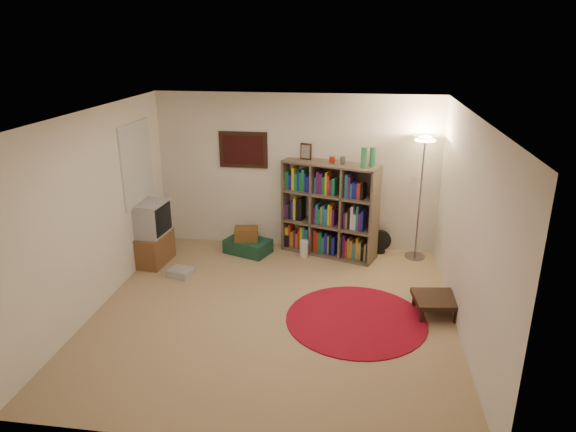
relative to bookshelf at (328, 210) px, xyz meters
name	(u,v)px	position (x,y,z in m)	size (l,w,h in m)	color
room	(269,218)	(-0.60, -1.94, 0.54)	(4.54, 4.54, 2.54)	tan
bookshelf	(328,210)	(0.00, 0.00, 0.00)	(1.55, 0.89, 1.80)	brown
floor_lamp	(424,158)	(1.39, 0.02, 0.89)	(0.45, 0.45, 1.94)	gray
floor_fan	(380,242)	(0.84, 0.12, -0.53)	(0.34, 0.20, 0.38)	black
tv_stand	(151,234)	(-2.65, -0.74, -0.25)	(0.53, 0.71, 0.98)	brown
dvd_box	(181,272)	(-2.06, -1.14, -0.67)	(0.38, 0.34, 0.11)	#A7A6AB
suitcase	(248,246)	(-1.27, -0.17, -0.61)	(0.80, 0.66, 0.22)	#153B2B
wicker_basket	(246,234)	(-1.29, -0.18, -0.40)	(0.41, 0.32, 0.21)	#5A3816
duffel_bag	(294,239)	(-0.58, 0.22, -0.61)	(0.36, 0.31, 0.23)	black
paper_towel	(304,249)	(-0.35, -0.22, -0.58)	(0.17, 0.17, 0.28)	silver
red_rug	(356,319)	(0.50, -2.02, -0.72)	(1.74, 1.74, 0.02)	maroon
side_table	(435,300)	(1.47, -1.74, -0.52)	(0.59, 0.59, 0.24)	black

